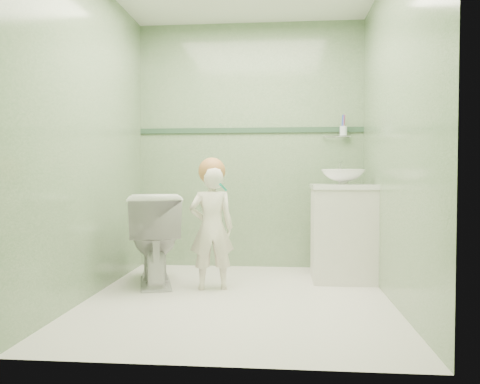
# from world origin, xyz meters

# --- Properties ---
(ground) EXTENTS (2.50, 2.50, 0.00)m
(ground) POSITION_xyz_m (0.00, 0.00, 0.00)
(ground) COLOR silver
(ground) RESTS_ON ground
(room_shell) EXTENTS (2.50, 2.54, 2.40)m
(room_shell) POSITION_xyz_m (0.00, 0.00, 1.20)
(room_shell) COLOR gray
(room_shell) RESTS_ON ground
(trim_stripe) EXTENTS (2.20, 0.02, 0.05)m
(trim_stripe) POSITION_xyz_m (0.00, 1.24, 1.35)
(trim_stripe) COLOR #2F4E37
(trim_stripe) RESTS_ON room_shell
(vanity) EXTENTS (0.52, 0.50, 0.80)m
(vanity) POSITION_xyz_m (0.84, 0.70, 0.40)
(vanity) COLOR white
(vanity) RESTS_ON ground
(counter) EXTENTS (0.54, 0.52, 0.04)m
(counter) POSITION_xyz_m (0.84, 0.70, 0.81)
(counter) COLOR white
(counter) RESTS_ON vanity
(basin) EXTENTS (0.37, 0.37, 0.13)m
(basin) POSITION_xyz_m (0.84, 0.70, 0.89)
(basin) COLOR white
(basin) RESTS_ON counter
(faucet) EXTENTS (0.03, 0.13, 0.18)m
(faucet) POSITION_xyz_m (0.84, 0.89, 0.97)
(faucet) COLOR silver
(faucet) RESTS_ON counter
(cup_holder) EXTENTS (0.26, 0.07, 0.21)m
(cup_holder) POSITION_xyz_m (0.89, 1.18, 1.33)
(cup_holder) COLOR silver
(cup_holder) RESTS_ON room_shell
(toilet) EXTENTS (0.62, 0.84, 0.76)m
(toilet) POSITION_xyz_m (-0.74, 0.41, 0.38)
(toilet) COLOR white
(toilet) RESTS_ON ground
(toddler) EXTENTS (0.40, 0.31, 0.98)m
(toddler) POSITION_xyz_m (-0.24, 0.28, 0.49)
(toddler) COLOR white
(toddler) RESTS_ON ground
(hair_cap) EXTENTS (0.22, 0.22, 0.22)m
(hair_cap) POSITION_xyz_m (-0.24, 0.31, 0.94)
(hair_cap) COLOR #AA703B
(hair_cap) RESTS_ON toddler
(teal_toothbrush) EXTENTS (0.11, 0.14, 0.08)m
(teal_toothbrush) POSITION_xyz_m (-0.14, 0.18, 0.82)
(teal_toothbrush) COLOR #109B78
(teal_toothbrush) RESTS_ON toddler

